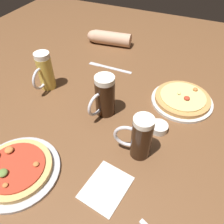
{
  "coord_description": "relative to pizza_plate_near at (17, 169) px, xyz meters",
  "views": [
    {
      "loc": [
        0.27,
        -0.6,
        0.66
      ],
      "look_at": [
        0.0,
        0.0,
        0.02
      ],
      "focal_mm": 35.7,
      "sensor_mm": 36.0,
      "label": 1
    }
  ],
  "objects": [
    {
      "name": "beer_mug_amber",
      "position": [
        0.14,
        0.38,
        0.07
      ],
      "size": [
        0.08,
        0.14,
        0.18
      ],
      "color": "black",
      "rests_on": "ground_plane"
    },
    {
      "name": "diner_arm",
      "position": [
        -0.1,
        0.94,
        0.02
      ],
      "size": [
        0.28,
        0.11,
        0.08
      ],
      "color": "tan",
      "rests_on": "ground_plane"
    },
    {
      "name": "pizza_plate_far",
      "position": [
        0.43,
        0.57,
        0.0
      ],
      "size": [
        0.27,
        0.27,
        0.05
      ],
      "color": "silver",
      "rests_on": "ground_plane"
    },
    {
      "name": "ground_plane",
      "position": [
        0.18,
        0.37,
        -0.03
      ],
      "size": [
        2.4,
        2.4,
        0.03
      ],
      "primitive_type": "cube",
      "color": "brown"
    },
    {
      "name": "knife_right",
      "position": [
        0.02,
        0.69,
        -0.01
      ],
      "size": [
        0.24,
        0.02,
        0.01
      ],
      "color": "silver",
      "rests_on": "ground_plane"
    },
    {
      "name": "beer_mug_dark",
      "position": [
        -0.18,
        0.42,
        0.07
      ],
      "size": [
        0.07,
        0.13,
        0.18
      ],
      "color": "gold",
      "rests_on": "ground_plane"
    },
    {
      "name": "ramekin_sauce",
      "position": [
        0.38,
        0.37,
        -0.0
      ],
      "size": [
        0.07,
        0.07,
        0.03
      ],
      "primitive_type": "cylinder",
      "color": "silver",
      "rests_on": "ground_plane"
    },
    {
      "name": "pizza_plate_near",
      "position": [
        0.0,
        0.0,
        0.0
      ],
      "size": [
        0.28,
        0.28,
        0.05
      ],
      "color": "#B2B2B7",
      "rests_on": "ground_plane"
    },
    {
      "name": "napkin_folded",
      "position": [
        0.29,
        0.07,
        -0.01
      ],
      "size": [
        0.15,
        0.17,
        0.01
      ],
      "primitive_type": "cube",
      "rotation": [
        0.0,
        0.0,
        -0.15
      ],
      "color": "silver",
      "rests_on": "ground_plane"
    },
    {
      "name": "beer_mug_pale",
      "position": [
        0.34,
        0.24,
        0.07
      ],
      "size": [
        0.13,
        0.07,
        0.17
      ],
      "color": "black",
      "rests_on": "ground_plane"
    }
  ]
}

